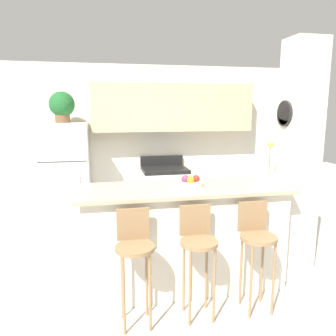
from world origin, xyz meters
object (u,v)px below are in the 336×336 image
refrigerator (66,178)px  bar_stool_mid (198,245)px  stove_range (165,195)px  potted_plant_on_fridge (62,106)px  bar_stool_right (257,240)px  fruit_bowl (190,182)px  trash_bin (106,220)px  bar_stool_left (135,250)px  orchid_vase (269,175)px

refrigerator → bar_stool_mid: refrigerator is taller
stove_range → potted_plant_on_fridge: size_ratio=2.37×
bar_stool_right → potted_plant_on_fridge: potted_plant_on_fridge is taller
potted_plant_on_fridge → fruit_bowl: bearing=-53.3°
stove_range → trash_bin: size_ratio=2.82×
refrigerator → stove_range: refrigerator is taller
potted_plant_on_fridge → bar_stool_mid: bearing=-61.2°
bar_stool_left → refrigerator: bearing=107.9°
bar_stool_mid → trash_bin: size_ratio=2.64×
refrigerator → fruit_bowl: 2.40m
orchid_vase → refrigerator: bearing=138.0°
bar_stool_left → fruit_bowl: fruit_bowl is taller
bar_stool_right → orchid_vase: size_ratio=2.19×
bar_stool_left → trash_bin: (-0.22, 2.22, -0.48)m
bar_stool_left → stove_range: bearing=73.5°
refrigerator → potted_plant_on_fridge: bearing=117.6°
refrigerator → potted_plant_on_fridge: (-0.00, 0.00, 1.07)m
refrigerator → bar_stool_left: size_ratio=1.64×
refrigerator → bar_stool_mid: size_ratio=1.64×
potted_plant_on_fridge → trash_bin: 1.81m
orchid_vase → trash_bin: bearing=133.0°
potted_plant_on_fridge → trash_bin: potted_plant_on_fridge is taller
bar_stool_left → trash_bin: bearing=95.7°
bar_stool_left → bar_stool_mid: bearing=0.0°
bar_stool_mid → bar_stool_right: 0.56m
fruit_bowl → trash_bin: (-0.85, 1.68, -0.92)m
bar_stool_left → potted_plant_on_fridge: 2.85m
stove_range → fruit_bowl: 2.06m
stove_range → orchid_vase: size_ratio=2.34×
bar_stool_right → orchid_vase: bearing=53.4°
refrigerator → potted_plant_on_fridge: 1.07m
bar_stool_left → bar_stool_right: bearing=0.0°
orchid_vase → bar_stool_mid: bearing=-153.4°
bar_stool_left → trash_bin: 2.28m
stove_range → bar_stool_mid: size_ratio=1.07×
refrigerator → orchid_vase: bearing=-42.0°
stove_range → potted_plant_on_fridge: potted_plant_on_fridge is taller
bar_stool_right → orchid_vase: 0.75m
orchid_vase → trash_bin: 2.63m
stove_range → bar_stool_left: stove_range is taller
bar_stool_right → orchid_vase: (0.33, 0.44, 0.51)m
bar_stool_right → bar_stool_mid: bearing=180.0°
trash_bin → orchid_vase: bearing=-47.0°
refrigerator → bar_stool_left: bearing=-72.1°
potted_plant_on_fridge → fruit_bowl: 2.50m
bar_stool_left → orchid_vase: bearing=17.1°
stove_range → bar_stool_mid: (-0.18, -2.50, 0.21)m
refrigerator → trash_bin: refrigerator is taller
stove_range → bar_stool_right: size_ratio=1.07×
stove_range → potted_plant_on_fridge: bearing=-178.3°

